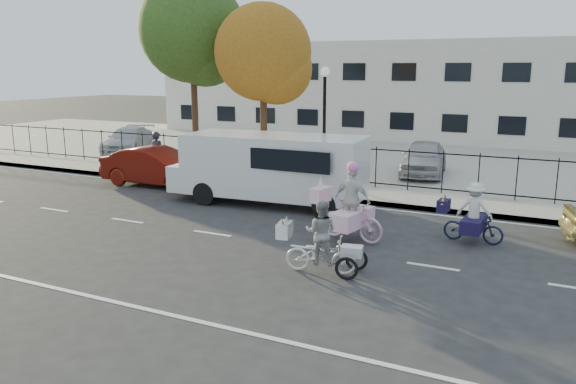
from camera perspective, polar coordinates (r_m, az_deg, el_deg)
The scene contains 21 objects.
ground at distance 15.57m, azimuth -7.70°, elevation -4.22°, with size 120.00×120.00×0.00m, color #333334.
road_markings at distance 15.57m, azimuth -7.70°, elevation -4.20°, with size 60.00×9.52×0.01m, color silver, non-canonical shape.
curb at distance 19.81m, azimuth 0.35°, elevation -0.24°, with size 60.00×0.10×0.15m, color #A8A399.
sidewalk at distance 20.74m, azimuth 1.60°, elevation 0.34°, with size 60.00×2.20×0.15m, color #A8A399.
parking_lot at distance 28.96m, azimuth 8.87°, elevation 3.69°, with size 60.00×15.60×0.15m, color #A8A399.
iron_fence at distance 21.57m, azimuth 2.81°, elevation 3.04°, with size 58.00×0.06×1.50m, color black, non-canonical shape.
building at distance 38.33m, azimuth 13.51°, elevation 10.03°, with size 34.00×10.00×6.00m, color silver.
lamppost at distance 20.76m, azimuth 3.73°, elevation 8.80°, with size 0.36×0.36×4.33m.
street_sign at distance 21.92m, azimuth -2.05°, elevation 4.56°, with size 0.85×0.06×1.80m.
zebra_trike at distance 12.43m, azimuth 3.38°, elevation -5.38°, with size 1.94×0.97×1.66m.
unicorn_bike at distance 14.75m, azimuth 6.39°, elevation -1.98°, with size 2.14×1.52×2.12m.
bull_bike at distance 15.31m, azimuth 18.27°, elevation -2.57°, with size 1.71×1.18×1.59m.
white_van at distance 18.55m, azimuth -1.76°, elevation 2.65°, with size 6.62×2.61×2.30m.
red_sedan at distance 22.09m, azimuth -13.13°, elevation 2.51°, with size 1.56×4.46×1.47m, color #5D110A.
pedestrian at distance 23.34m, azimuth -13.13°, elevation 3.82°, with size 0.65×0.43×1.79m, color black.
lot_car_a at distance 30.31m, azimuth -15.92°, elevation 5.11°, with size 1.77×4.36×1.27m, color #B2B3BA.
lot_car_b at distance 26.54m, azimuth -2.89°, elevation 4.73°, with size 2.35×5.09×1.41m, color white.
lot_car_c at distance 25.28m, azimuth 1.32°, elevation 4.23°, with size 1.38×3.95×1.30m, color #4E5256.
lot_car_d at distance 23.63m, azimuth 13.64°, elevation 3.41°, with size 1.65×4.11×1.40m, color #AAAAB1.
tree_west at distance 25.15m, azimuth -9.36°, elevation 15.48°, with size 4.53×4.53×8.30m.
tree_mid at distance 22.35m, azimuth -2.16°, elevation 13.52°, with size 3.77×3.77×6.92m.
Camera 1 is at (8.31, -12.39, 4.46)m, focal length 35.00 mm.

